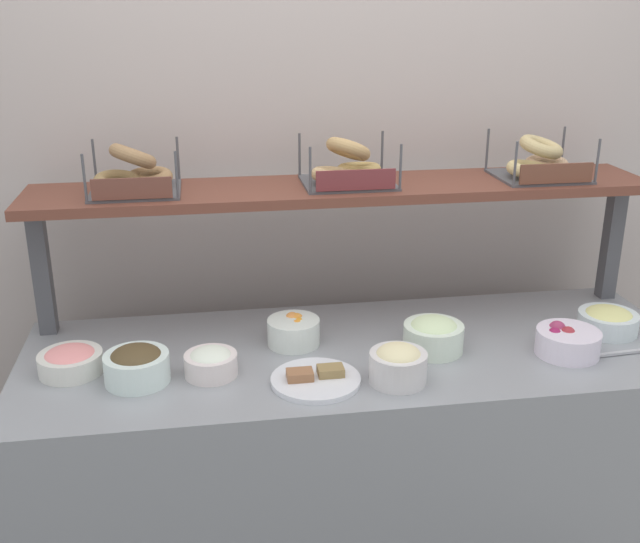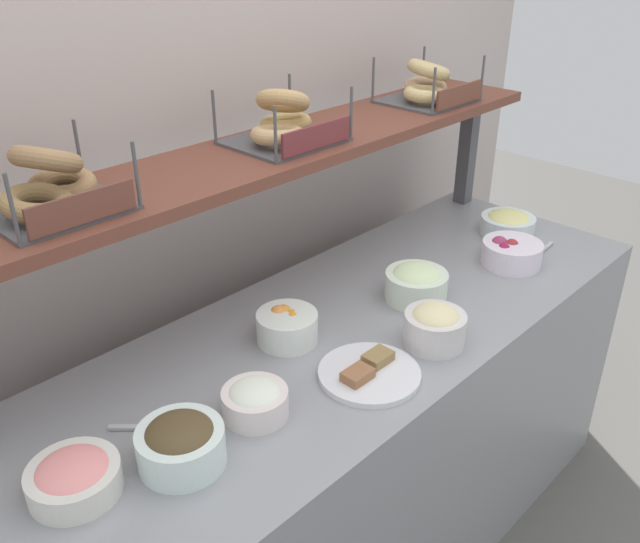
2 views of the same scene
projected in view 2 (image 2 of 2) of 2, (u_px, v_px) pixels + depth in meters
name	position (u px, v px, depth m)	size (l,w,h in m)	color
ground_plane	(349.00, 543.00, 2.20)	(8.00, 8.00, 0.00)	#595651
back_wall	(217.00, 150.00, 1.97)	(3.16, 0.06, 2.40)	#BAABA5
deli_counter	(352.00, 443.00, 2.00)	(1.96, 0.70, 0.85)	gray
shelf_riser_right	(467.00, 150.00, 2.45)	(0.05, 0.05, 0.40)	#4C4C51
upper_shelf	(282.00, 149.00, 1.77)	(1.92, 0.32, 0.03)	brown
bowl_cream_cheese	(255.00, 400.00, 1.45)	(0.14, 0.14, 0.08)	white
bowl_chocolate_spread	(181.00, 443.00, 1.31)	(0.17, 0.17, 0.10)	white
bowl_egg_salad	(508.00, 223.00, 2.27)	(0.18, 0.18, 0.08)	white
bowl_fruit_salad	(287.00, 326.00, 1.70)	(0.16, 0.16, 0.09)	white
bowl_scallion_spread	(416.00, 283.00, 1.88)	(0.17, 0.17, 0.10)	white
bowl_beet_salad	(511.00, 253.00, 2.07)	(0.18, 0.18, 0.09)	white
bowl_lox_spread	(74.00, 477.00, 1.25)	(0.17, 0.17, 0.07)	silver
bowl_potato_salad	(435.00, 326.00, 1.68)	(0.16, 0.16, 0.11)	silver
serving_plate_white	(369.00, 373.00, 1.58)	(0.24, 0.24, 0.04)	white
serving_spoon_near_plate	(165.00, 427.00, 1.42)	(0.14, 0.14, 0.01)	#B7B7BC
serving_spoon_by_edge	(537.00, 255.00, 2.13)	(0.18, 0.03, 0.01)	#B7B7BC
bagel_basket_everything	(51.00, 188.00, 1.34)	(0.28, 0.26, 0.15)	#4C4C51
bagel_basket_sesame	(284.00, 124.00, 1.75)	(0.29, 0.25, 0.16)	#4C4C51
bagel_basket_plain	(428.00, 87.00, 2.13)	(0.27, 0.25, 0.14)	#4C4C51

